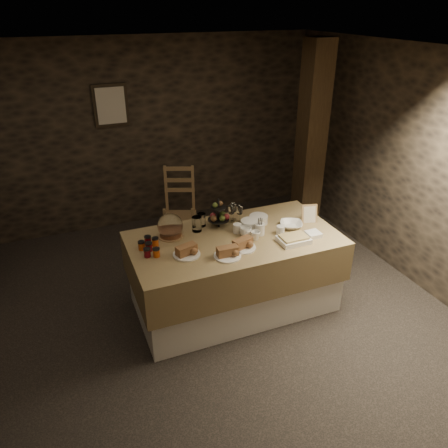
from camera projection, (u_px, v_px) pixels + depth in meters
name	position (u px, v px, depth m)	size (l,w,h in m)	color
ground_plane	(184.00, 322.00, 4.54)	(5.50, 5.00, 0.01)	black
room_shell	(176.00, 182.00, 3.82)	(5.52, 5.02, 2.60)	black
buffet_table	(234.00, 267.00, 4.58)	(2.12, 1.13, 0.84)	white
chair	(178.00, 204.00, 6.13)	(0.57, 0.55, 0.74)	olive
timber_column	(311.00, 144.00, 5.72)	(0.30, 0.30, 2.60)	black
framed_picture	(111.00, 105.00, 5.72)	(0.45, 0.04, 0.55)	black
plate_stack_a	(250.00, 225.00, 4.56)	(0.19, 0.19, 0.10)	white
plate_stack_b	(258.00, 219.00, 4.69)	(0.20, 0.20, 0.09)	white
cutlery_holder	(260.00, 229.00, 4.45)	(0.10, 0.10, 0.12)	white
cup_a	(246.00, 232.00, 4.43)	(0.12, 0.12, 0.10)	white
cup_b	(255.00, 236.00, 4.36)	(0.10, 0.10, 0.09)	white
mug_c	(237.00, 228.00, 4.50)	(0.09, 0.09, 0.10)	white
mug_d	(280.00, 230.00, 4.47)	(0.08, 0.08, 0.09)	white
bowl	(291.00, 225.00, 4.61)	(0.23, 0.23, 0.06)	white
cake_dome	(170.00, 227.00, 4.39)	(0.26, 0.26, 0.26)	olive
fruit_stand	(219.00, 216.00, 4.57)	(0.23, 0.23, 0.32)	black
bread_platter_left	(187.00, 251.00, 4.10)	(0.26, 0.26, 0.11)	white
bread_platter_center	(227.00, 253.00, 4.07)	(0.26, 0.26, 0.11)	white
bread_platter_right	(243.00, 245.00, 4.21)	(0.26, 0.26, 0.11)	white
jam_jars	(150.00, 247.00, 4.17)	(0.20, 0.32, 0.07)	#5B0912
tart_dish	(294.00, 239.00, 4.32)	(0.30, 0.22, 0.07)	white
square_dish	(313.00, 234.00, 4.43)	(0.14, 0.14, 0.04)	white
menu_frame	(309.00, 214.00, 4.69)	(0.17, 0.02, 0.22)	olive
storage_jar_a	(197.00, 224.00, 4.51)	(0.10, 0.10, 0.16)	white
storage_jar_b	(202.00, 220.00, 4.62)	(0.09, 0.09, 0.14)	white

